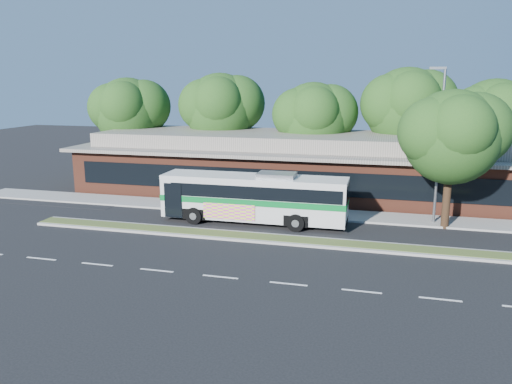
# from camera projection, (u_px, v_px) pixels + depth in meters

# --- Properties ---
(ground) EXTENTS (120.00, 120.00, 0.00)m
(ground) POSITION_uv_depth(u_px,v_px,m) (251.00, 242.00, 26.29)
(ground) COLOR black
(ground) RESTS_ON ground
(median_strip) EXTENTS (26.00, 1.10, 0.15)m
(median_strip) POSITION_uv_depth(u_px,v_px,m) (254.00, 237.00, 26.84)
(median_strip) COLOR #3D5222
(median_strip) RESTS_ON ground
(sidewalk) EXTENTS (44.00, 2.60, 0.12)m
(sidewalk) POSITION_uv_depth(u_px,v_px,m) (277.00, 211.00, 32.32)
(sidewalk) COLOR gray
(sidewalk) RESTS_ON ground
(parking_lot) EXTENTS (14.00, 12.00, 0.01)m
(parking_lot) POSITION_uv_depth(u_px,v_px,m) (68.00, 186.00, 40.18)
(parking_lot) COLOR black
(parking_lot) RESTS_ON ground
(plaza_building) EXTENTS (33.20, 11.20, 4.45)m
(plaza_building) POSITION_uv_depth(u_px,v_px,m) (295.00, 164.00, 38.10)
(plaza_building) COLOR brown
(plaza_building) RESTS_ON ground
(lamp_post) EXTENTS (0.93, 0.18, 9.07)m
(lamp_post) POSITION_uv_depth(u_px,v_px,m) (439.00, 142.00, 28.53)
(lamp_post) COLOR slate
(lamp_post) RESTS_ON ground
(tree_bg_a) EXTENTS (6.47, 5.80, 8.63)m
(tree_bg_a) POSITION_uv_depth(u_px,v_px,m) (134.00, 110.00, 42.92)
(tree_bg_a) COLOR black
(tree_bg_a) RESTS_ON ground
(tree_bg_b) EXTENTS (6.69, 6.00, 9.00)m
(tree_bg_b) POSITION_uv_depth(u_px,v_px,m) (226.00, 107.00, 41.83)
(tree_bg_b) COLOR black
(tree_bg_b) RESTS_ON ground
(tree_bg_c) EXTENTS (6.24, 5.60, 8.26)m
(tree_bg_c) POSITION_uv_depth(u_px,v_px,m) (319.00, 117.00, 39.03)
(tree_bg_c) COLOR black
(tree_bg_c) RESTS_ON ground
(tree_bg_d) EXTENTS (6.91, 6.20, 9.37)m
(tree_bg_d) POSITION_uv_depth(u_px,v_px,m) (413.00, 106.00, 38.07)
(tree_bg_d) COLOR black
(tree_bg_d) RESTS_ON ground
(tree_bg_e) EXTENTS (6.47, 5.80, 8.50)m
(tree_bg_e) POSITION_uv_depth(u_px,v_px,m) (499.00, 118.00, 35.79)
(tree_bg_e) COLOR black
(tree_bg_e) RESTS_ON ground
(transit_bus) EXTENTS (11.05, 2.65, 3.09)m
(transit_bus) POSITION_uv_depth(u_px,v_px,m) (255.00, 195.00, 29.49)
(transit_bus) COLOR beige
(transit_bus) RESTS_ON ground
(sedan) EXTENTS (5.56, 3.53, 1.50)m
(sedan) POSITION_uv_depth(u_px,v_px,m) (116.00, 181.00, 38.53)
(sedan) COLOR #9FA2A6
(sedan) RESTS_ON ground
(sidewalk_tree) EXTENTS (5.89, 5.29, 7.89)m
(sidewalk_tree) POSITION_uv_depth(u_px,v_px,m) (459.00, 135.00, 27.65)
(sidewalk_tree) COLOR black
(sidewalk_tree) RESTS_ON ground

